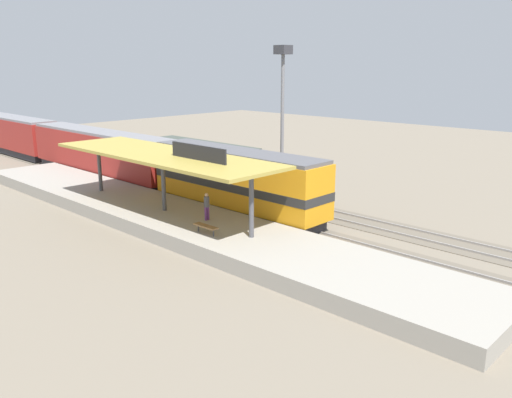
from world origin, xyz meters
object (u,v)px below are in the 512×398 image
object	(u,v)px
platform_bench	(206,226)
person_waiting	(207,205)
light_mast	(283,88)
passenger_carriage_rear	(9,133)
freight_car	(202,163)
locomotive	(236,182)
passenger_carriage_front	(100,153)

from	to	relation	value
platform_bench	person_waiting	xyz separation A→B (m)	(1.87, 2.04, 0.51)
person_waiting	light_mast	bearing A→B (deg)	19.68
passenger_carriage_rear	freight_car	world-z (taller)	passenger_carriage_rear
freight_car	locomotive	bearing A→B (deg)	-117.03
locomotive	person_waiting	xyz separation A→B (m)	(-4.13, -1.64, -0.56)
platform_bench	person_waiting	bearing A→B (deg)	47.52
passenger_carriage_rear	person_waiting	xyz separation A→B (m)	(-4.13, -40.44, -0.46)
freight_car	light_mast	size ratio (longest dim) A/B	1.03
platform_bench	freight_car	distance (m)	16.55
locomotive	freight_car	size ratio (longest dim) A/B	1.20
platform_bench	passenger_carriage_rear	xyz separation A→B (m)	(6.00, 42.48, 0.97)
passenger_carriage_rear	light_mast	world-z (taller)	light_mast
locomotive	freight_car	world-z (taller)	locomotive
passenger_carriage_rear	person_waiting	distance (m)	40.65
passenger_carriage_front	passenger_carriage_rear	world-z (taller)	same
freight_car	person_waiting	size ratio (longest dim) A/B	7.02
passenger_carriage_rear	person_waiting	size ratio (longest dim) A/B	11.70
platform_bench	freight_car	bearing A→B (deg)	50.14
platform_bench	light_mast	xyz separation A→B (m)	(13.80, 6.31, 7.05)
light_mast	locomotive	bearing A→B (deg)	-161.38
freight_car	passenger_carriage_front	bearing A→B (deg)	117.12
light_mast	person_waiting	bearing A→B (deg)	-160.32
locomotive	passenger_carriage_front	world-z (taller)	locomotive
person_waiting	freight_car	bearing A→B (deg)	50.67
passenger_carriage_front	light_mast	size ratio (longest dim) A/B	1.71
passenger_carriage_rear	light_mast	xyz separation A→B (m)	(7.80, -36.17, 6.08)
locomotive	freight_car	bearing A→B (deg)	62.97
passenger_carriage_rear	locomotive	bearing A→B (deg)	-90.00
locomotive	passenger_carriage_rear	xyz separation A→B (m)	(0.00, 38.80, -0.10)
light_mast	passenger_carriage_front	bearing A→B (deg)	116.91
locomotive	platform_bench	bearing A→B (deg)	-148.49
locomotive	passenger_carriage_front	xyz separation A→B (m)	(0.00, 18.00, -0.10)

